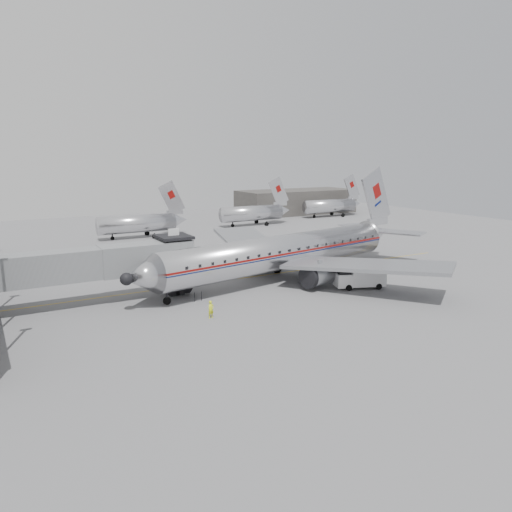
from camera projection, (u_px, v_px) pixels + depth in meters
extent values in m
plane|color=slate|center=(264.00, 290.00, 55.92)|extent=(160.00, 160.00, 0.00)
cube|color=#3C3937|center=(296.00, 202.00, 128.23)|extent=(30.00, 12.00, 6.00)
cube|color=gold|center=(260.00, 276.00, 62.49)|extent=(60.00, 0.15, 0.01)
cube|color=slate|center=(46.00, 268.00, 47.46)|extent=(12.00, 2.80, 3.00)
cube|color=slate|center=(139.00, 258.00, 51.83)|extent=(8.00, 3.00, 3.10)
cube|color=slate|center=(174.00, 254.00, 54.11)|extent=(3.20, 3.60, 3.20)
cube|color=black|center=(174.00, 237.00, 53.73)|extent=(3.40, 3.80, 0.30)
cube|color=white|center=(174.00, 232.00, 53.63)|extent=(1.20, 0.15, 0.80)
cylinder|color=black|center=(174.00, 281.00, 54.20)|extent=(0.56, 0.56, 2.80)
cube|color=black|center=(174.00, 290.00, 54.41)|extent=(1.60, 2.20, 0.70)
cylinder|color=black|center=(178.00, 293.00, 53.57)|extent=(0.30, 0.60, 0.60)
cylinder|color=black|center=(171.00, 289.00, 55.27)|extent=(0.30, 0.60, 0.60)
cube|color=black|center=(191.00, 284.00, 52.75)|extent=(0.90, 3.20, 2.90)
cylinder|color=silver|center=(137.00, 224.00, 90.19)|extent=(14.00, 3.20, 3.20)
cube|color=silver|center=(172.00, 198.00, 92.61)|extent=(5.17, 0.26, 6.52)
cylinder|color=black|center=(112.00, 237.00, 88.43)|extent=(0.24, 0.24, 1.00)
cylinder|color=silver|center=(251.00, 213.00, 106.21)|extent=(14.00, 3.20, 3.20)
cube|color=silver|center=(279.00, 191.00, 108.63)|extent=(5.17, 0.26, 6.52)
cylinder|color=black|center=(233.00, 225.00, 104.44)|extent=(0.24, 0.24, 1.00)
cylinder|color=silver|center=(329.00, 206.00, 121.25)|extent=(14.00, 3.20, 3.20)
cube|color=silver|center=(352.00, 187.00, 123.67)|extent=(5.17, 0.26, 6.52)
cylinder|color=black|center=(314.00, 216.00, 119.49)|extent=(0.24, 0.24, 1.00)
cylinder|color=silver|center=(280.00, 253.00, 59.76)|extent=(33.84, 10.42, 4.15)
cone|color=silver|center=(140.00, 277.00, 47.97)|extent=(4.09, 4.71, 4.15)
cone|color=silver|center=(376.00, 233.00, 71.67)|extent=(5.15, 4.72, 3.94)
cube|color=maroon|center=(280.00, 250.00, 59.70)|extent=(33.85, 10.47, 0.20)
cube|color=#08144C|center=(280.00, 252.00, 59.75)|extent=(33.85, 10.47, 0.11)
cube|color=silver|center=(376.00, 197.00, 70.42)|extent=(6.83, 1.63, 8.62)
cube|color=gray|center=(248.00, 241.00, 69.49)|extent=(10.09, 18.88, 1.33)
cube|color=gray|center=(366.00, 265.00, 54.45)|extent=(15.32, 18.25, 1.33)
cylinder|color=gray|center=(253.00, 259.00, 64.81)|extent=(4.19, 3.03, 2.36)
cylinder|color=gray|center=(319.00, 275.00, 56.12)|extent=(4.19, 3.03, 2.36)
cylinder|color=black|center=(167.00, 298.00, 50.28)|extent=(0.22, 0.22, 1.46)
cylinder|color=black|center=(277.00, 267.00, 63.87)|extent=(0.29, 0.29, 1.57)
cylinder|color=black|center=(277.00, 269.00, 63.93)|extent=(1.18, 0.60, 1.12)
cylinder|color=black|center=(311.00, 275.00, 59.53)|extent=(0.29, 0.29, 1.57)
cylinder|color=black|center=(311.00, 277.00, 59.58)|extent=(1.18, 0.60, 1.12)
cube|color=white|center=(367.00, 275.00, 56.58)|extent=(4.48, 3.46, 2.31)
cube|color=white|center=(343.00, 280.00, 56.26)|extent=(2.39, 2.58, 1.54)
cube|color=black|center=(343.00, 274.00, 56.13)|extent=(1.90, 2.22, 0.66)
cylinder|color=black|center=(349.00, 288.00, 55.49)|extent=(0.75, 0.51, 0.70)
cylinder|color=black|center=(343.00, 283.00, 57.40)|extent=(0.75, 0.51, 0.70)
cylinder|color=black|center=(379.00, 286.00, 56.01)|extent=(0.75, 0.51, 0.70)
cylinder|color=black|center=(372.00, 282.00, 57.93)|extent=(0.75, 0.51, 0.70)
cube|color=#0D0D36|center=(316.00, 270.00, 61.60)|extent=(1.95, 1.50, 1.33)
cube|color=black|center=(315.00, 276.00, 61.74)|extent=(2.05, 1.59, 0.11)
cylinder|color=black|center=(313.00, 278.00, 60.92)|extent=(0.29, 0.12, 0.28)
cylinder|color=black|center=(323.00, 276.00, 61.60)|extent=(0.29, 0.12, 0.28)
cylinder|color=black|center=(308.00, 276.00, 61.90)|extent=(0.29, 0.12, 0.28)
cylinder|color=black|center=(318.00, 274.00, 62.59)|extent=(0.29, 0.12, 0.28)
cube|color=white|center=(324.00, 273.00, 60.18)|extent=(2.34, 2.05, 1.36)
cube|color=black|center=(323.00, 278.00, 60.32)|extent=(2.46, 2.18, 0.12)
cylinder|color=black|center=(318.00, 280.00, 59.65)|extent=(0.31, 0.21, 0.29)
cylinder|color=black|center=(331.00, 280.00, 59.88)|extent=(0.31, 0.21, 0.29)
cylinder|color=black|center=(316.00, 278.00, 60.78)|extent=(0.31, 0.21, 0.29)
cylinder|color=black|center=(328.00, 277.00, 61.01)|extent=(0.31, 0.21, 0.29)
imported|color=#E0F01C|center=(211.00, 309.00, 46.14)|extent=(0.69, 0.53, 1.67)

